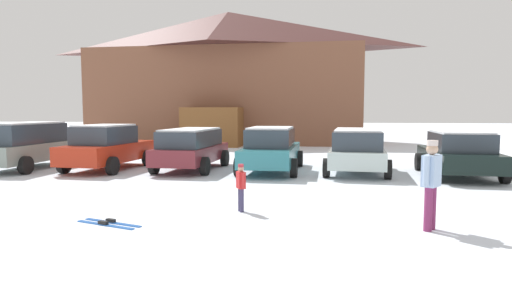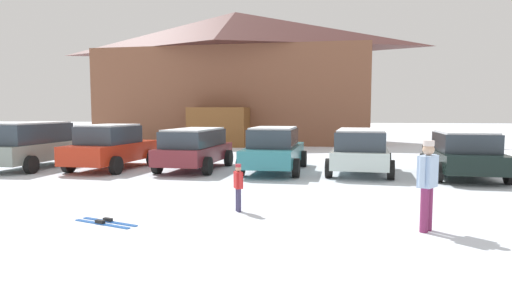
{
  "view_description": "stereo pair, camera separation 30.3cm",
  "coord_description": "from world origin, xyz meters",
  "px_view_note": "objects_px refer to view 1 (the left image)",
  "views": [
    {
      "loc": [
        1.81,
        -4.06,
        2.2
      ],
      "look_at": [
        0.3,
        7.95,
        1.06
      ],
      "focal_mm": 32.0,
      "sensor_mm": 36.0,
      "label": 1
    },
    {
      "loc": [
        2.11,
        -4.02,
        2.2
      ],
      "look_at": [
        0.3,
        7.95,
        1.06
      ],
      "focal_mm": 32.0,
      "sensor_mm": 36.0,
      "label": 2
    }
  ],
  "objects_px": {
    "parked_red_sedan": "(107,147)",
    "parked_teal_hatchback": "(271,149)",
    "parked_silver_wagon": "(357,149)",
    "skier_adult_in_blue_parka": "(431,180)",
    "ski_lodge": "(228,77)",
    "parked_black_sedan": "(459,153)",
    "parked_grey_wagon": "(25,144)",
    "parked_maroon_van": "(191,147)",
    "skier_child_in_red_jacket": "(241,185)",
    "pair_of_skis": "(108,223)"
  },
  "relations": [
    {
      "from": "parked_black_sedan",
      "to": "skier_adult_in_blue_parka",
      "type": "relative_size",
      "value": 2.73
    },
    {
      "from": "parked_silver_wagon",
      "to": "skier_child_in_red_jacket",
      "type": "distance_m",
      "value": 7.25
    },
    {
      "from": "parked_black_sedan",
      "to": "pair_of_skis",
      "type": "bearing_deg",
      "value": -139.08
    },
    {
      "from": "ski_lodge",
      "to": "parked_maroon_van",
      "type": "xyz_separation_m",
      "value": [
        1.51,
        -15.47,
        -3.75
      ]
    },
    {
      "from": "parked_red_sedan",
      "to": "parked_maroon_van",
      "type": "bearing_deg",
      "value": 5.55
    },
    {
      "from": "parked_maroon_van",
      "to": "parked_black_sedan",
      "type": "xyz_separation_m",
      "value": [
        9.33,
        -0.55,
        -0.06
      ]
    },
    {
      "from": "parked_silver_wagon",
      "to": "ski_lodge",
      "type": "bearing_deg",
      "value": 115.74
    },
    {
      "from": "pair_of_skis",
      "to": "parked_maroon_van",
      "type": "bearing_deg",
      "value": 93.88
    },
    {
      "from": "ski_lodge",
      "to": "pair_of_skis",
      "type": "height_order",
      "value": "ski_lodge"
    },
    {
      "from": "ski_lodge",
      "to": "parked_black_sedan",
      "type": "relative_size",
      "value": 4.23
    },
    {
      "from": "parked_red_sedan",
      "to": "skier_adult_in_blue_parka",
      "type": "distance_m",
      "value": 12.35
    },
    {
      "from": "parked_grey_wagon",
      "to": "parked_maroon_van",
      "type": "relative_size",
      "value": 1.01
    },
    {
      "from": "parked_red_sedan",
      "to": "skier_child_in_red_jacket",
      "type": "relative_size",
      "value": 4.29
    },
    {
      "from": "parked_grey_wagon",
      "to": "parked_silver_wagon",
      "type": "height_order",
      "value": "parked_grey_wagon"
    },
    {
      "from": "parked_maroon_van",
      "to": "parked_teal_hatchback",
      "type": "bearing_deg",
      "value": -0.52
    },
    {
      "from": "parked_red_sedan",
      "to": "parked_maroon_van",
      "type": "height_order",
      "value": "parked_red_sedan"
    },
    {
      "from": "parked_maroon_van",
      "to": "skier_child_in_red_jacket",
      "type": "bearing_deg",
      "value": -66.37
    },
    {
      "from": "parked_grey_wagon",
      "to": "skier_adult_in_blue_parka",
      "type": "distance_m",
      "value": 14.84
    },
    {
      "from": "parked_silver_wagon",
      "to": "skier_adult_in_blue_parka",
      "type": "relative_size",
      "value": 2.52
    },
    {
      "from": "parked_silver_wagon",
      "to": "skier_adult_in_blue_parka",
      "type": "xyz_separation_m",
      "value": [
        0.62,
        -7.66,
        0.09
      ]
    },
    {
      "from": "parked_silver_wagon",
      "to": "parked_grey_wagon",
      "type": "bearing_deg",
      "value": -178.27
    },
    {
      "from": "parked_red_sedan",
      "to": "parked_teal_hatchback",
      "type": "distance_m",
      "value": 6.13
    },
    {
      "from": "parked_silver_wagon",
      "to": "parked_black_sedan",
      "type": "bearing_deg",
      "value": -6.56
    },
    {
      "from": "parked_teal_hatchback",
      "to": "skier_child_in_red_jacket",
      "type": "bearing_deg",
      "value": -90.36
    },
    {
      "from": "parked_teal_hatchback",
      "to": "parked_black_sedan",
      "type": "xyz_separation_m",
      "value": [
        6.34,
        -0.52,
        -0.03
      ]
    },
    {
      "from": "ski_lodge",
      "to": "parked_teal_hatchback",
      "type": "bearing_deg",
      "value": -73.83
    },
    {
      "from": "parked_maroon_van",
      "to": "parked_black_sedan",
      "type": "bearing_deg",
      "value": -3.36
    },
    {
      "from": "ski_lodge",
      "to": "parked_teal_hatchback",
      "type": "xyz_separation_m",
      "value": [
        4.49,
        -15.5,
        -3.77
      ]
    },
    {
      "from": "parked_silver_wagon",
      "to": "pair_of_skis",
      "type": "bearing_deg",
      "value": -124.45
    },
    {
      "from": "parked_grey_wagon",
      "to": "parked_maroon_van",
      "type": "distance_m",
      "value": 6.3
    },
    {
      "from": "parked_maroon_van",
      "to": "pair_of_skis",
      "type": "distance_m",
      "value": 8.21
    },
    {
      "from": "parked_maroon_van",
      "to": "skier_adult_in_blue_parka",
      "type": "xyz_separation_m",
      "value": [
        6.65,
        -7.83,
        0.1
      ]
    },
    {
      "from": "parked_grey_wagon",
      "to": "pair_of_skis",
      "type": "relative_size",
      "value": 3.15
    },
    {
      "from": "parked_red_sedan",
      "to": "pair_of_skis",
      "type": "bearing_deg",
      "value": -64.77
    },
    {
      "from": "parked_grey_wagon",
      "to": "pair_of_skis",
      "type": "distance_m",
      "value": 10.27
    },
    {
      "from": "parked_red_sedan",
      "to": "parked_silver_wagon",
      "type": "height_order",
      "value": "parked_red_sedan"
    },
    {
      "from": "parked_teal_hatchback",
      "to": "parked_silver_wagon",
      "type": "distance_m",
      "value": 3.05
    },
    {
      "from": "parked_silver_wagon",
      "to": "pair_of_skis",
      "type": "distance_m",
      "value": 9.72
    },
    {
      "from": "parked_teal_hatchback",
      "to": "pair_of_skis",
      "type": "relative_size",
      "value": 3.4
    },
    {
      "from": "ski_lodge",
      "to": "parked_silver_wagon",
      "type": "height_order",
      "value": "ski_lodge"
    },
    {
      "from": "pair_of_skis",
      "to": "parked_red_sedan",
      "type": "bearing_deg",
      "value": 115.23
    },
    {
      "from": "parked_red_sedan",
      "to": "skier_child_in_red_jacket",
      "type": "height_order",
      "value": "parked_red_sedan"
    },
    {
      "from": "parked_silver_wagon",
      "to": "parked_black_sedan",
      "type": "height_order",
      "value": "parked_silver_wagon"
    },
    {
      "from": "parked_grey_wagon",
      "to": "pair_of_skis",
      "type": "bearing_deg",
      "value": -48.11
    },
    {
      "from": "parked_grey_wagon",
      "to": "parked_red_sedan",
      "type": "bearing_deg",
      "value": 4.29
    },
    {
      "from": "parked_maroon_van",
      "to": "parked_silver_wagon",
      "type": "height_order",
      "value": "parked_silver_wagon"
    },
    {
      "from": "parked_red_sedan",
      "to": "parked_maroon_van",
      "type": "xyz_separation_m",
      "value": [
        3.14,
        0.31,
        -0.01
      ]
    },
    {
      "from": "ski_lodge",
      "to": "parked_red_sedan",
      "type": "relative_size",
      "value": 4.29
    },
    {
      "from": "parked_teal_hatchback",
      "to": "parked_silver_wagon",
      "type": "relative_size",
      "value": 1.15
    },
    {
      "from": "parked_black_sedan",
      "to": "parked_silver_wagon",
      "type": "bearing_deg",
      "value": 173.44
    }
  ]
}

